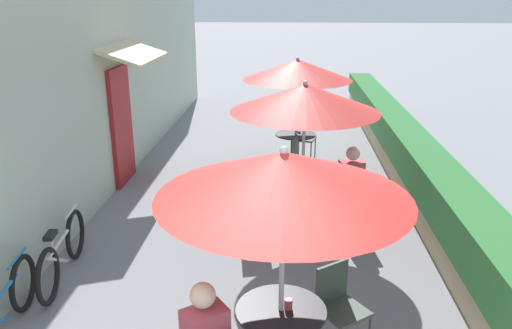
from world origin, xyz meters
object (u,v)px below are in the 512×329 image
(cafe_chair_far_left, at_px, (288,157))
(coffee_cup_near, at_px, (288,304))
(seated_patron_mid_right, at_px, (352,185))
(patio_umbrella_near, at_px, (284,175))
(patio_table_mid, at_px, (302,196))
(coffee_cup_far, at_px, (299,130))
(bicycle_second, at_px, (62,253))
(cafe_chair_mid_left, at_px, (253,203))
(bicycle_leaning, at_px, (2,310))
(patio_table_far, at_px, (295,144))
(cafe_chair_near_left, at_px, (338,301))
(cafe_chair_mid_right, at_px, (349,193))
(cafe_chair_far_right, at_px, (302,135))
(patio_umbrella_mid, at_px, (305,98))
(patio_table_near, at_px, (281,329))
(patio_umbrella_far, at_px, (297,70))

(cafe_chair_far_left, bearing_deg, coffee_cup_near, -163.35)
(seated_patron_mid_right, bearing_deg, patio_umbrella_near, 59.63)
(patio_table_mid, relative_size, coffee_cup_far, 8.71)
(coffee_cup_near, xyz_separation_m, bicycle_second, (-2.72, 1.53, -0.45))
(cafe_chair_mid_left, distance_m, bicycle_second, 2.54)
(seated_patron_mid_right, relative_size, bicycle_leaning, 0.75)
(patio_table_far, bearing_deg, bicycle_leaning, -119.27)
(patio_umbrella_near, xyz_separation_m, cafe_chair_near_left, (0.55, 0.49, -1.46))
(cafe_chair_mid_right, distance_m, cafe_chair_far_right, 3.17)
(patio_umbrella_near, relative_size, patio_table_far, 2.82)
(bicycle_second, bearing_deg, coffee_cup_far, 49.11)
(bicycle_leaning, bearing_deg, cafe_chair_far_left, 51.50)
(coffee_cup_near, xyz_separation_m, bicycle_leaning, (-2.82, 0.38, -0.46))
(cafe_chair_far_right, bearing_deg, patio_umbrella_mid, 15.34)
(patio_table_near, height_order, cafe_chair_mid_right, cafe_chair_mid_right)
(coffee_cup_near, height_order, bicycle_second, coffee_cup_near)
(patio_umbrella_mid, xyz_separation_m, cafe_chair_far_left, (-0.20, 1.91, -1.46))
(patio_table_far, bearing_deg, patio_umbrella_far, 86.42)
(bicycle_leaning, height_order, bicycle_second, bicycle_second)
(cafe_chair_far_left, height_order, coffee_cup_far, cafe_chair_far_left)
(cafe_chair_far_left, bearing_deg, bicycle_leaning, 164.75)
(patio_umbrella_near, distance_m, patio_umbrella_mid, 3.04)
(patio_umbrella_near, relative_size, patio_umbrella_far, 1.00)
(cafe_chair_mid_left, bearing_deg, cafe_chair_near_left, -79.95)
(patio_table_mid, relative_size, cafe_chair_far_left, 0.90)
(cafe_chair_near_left, xyz_separation_m, bicycle_leaning, (-3.31, -0.10, -0.18))
(cafe_chair_far_right, bearing_deg, patio_table_near, 13.65)
(patio_umbrella_mid, height_order, coffee_cup_far, patio_umbrella_mid)
(patio_umbrella_far, bearing_deg, coffee_cup_near, -91.28)
(patio_table_near, xyz_separation_m, bicycle_leaning, (-2.76, 0.40, -0.21))
(patio_table_near, relative_size, patio_table_mid, 1.00)
(cafe_chair_far_left, height_order, bicycle_leaning, cafe_chair_far_left)
(patio_umbrella_far, height_order, bicycle_leaning, patio_umbrella_far)
(patio_table_near, xyz_separation_m, bicycle_second, (-2.66, 1.55, -0.20))
(cafe_chair_far_right, bearing_deg, patio_umbrella_near, 13.65)
(patio_umbrella_mid, bearing_deg, seated_patron_mid_right, 10.50)
(patio_table_near, bearing_deg, patio_table_mid, 85.23)
(patio_umbrella_mid, relative_size, bicycle_second, 1.32)
(patio_table_mid, bearing_deg, bicycle_second, -153.10)
(coffee_cup_far, bearing_deg, patio_table_mid, -89.86)
(cafe_chair_mid_left, bearing_deg, patio_table_mid, 5.97)
(patio_table_near, bearing_deg, patio_umbrella_far, 88.10)
(patio_table_near, xyz_separation_m, patio_table_far, (0.19, 5.66, 0.00))
(patio_umbrella_near, xyz_separation_m, cafe_chair_mid_left, (-0.44, 2.78, -1.46))
(cafe_chair_mid_left, relative_size, coffee_cup_far, 9.67)
(cafe_chair_mid_left, bearing_deg, patio_umbrella_near, -94.24)
(cafe_chair_near_left, relative_size, patio_umbrella_mid, 0.39)
(patio_umbrella_far, height_order, cafe_chair_far_left, patio_umbrella_far)
(cafe_chair_mid_right, relative_size, bicycle_second, 0.52)
(patio_table_mid, height_order, cafe_chair_far_left, cafe_chair_far_left)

